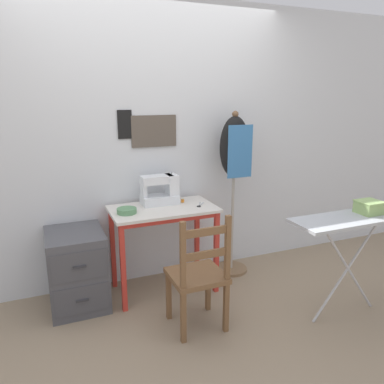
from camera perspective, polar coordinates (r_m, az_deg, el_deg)
name	(u,v)px	position (r m, az deg, el deg)	size (l,w,h in m)	color
ground_plane	(174,302)	(3.35, -2.74, -16.45)	(14.00, 14.00, 0.00)	gray
wall_back	(151,146)	(3.45, -6.29, 7.01)	(10.00, 0.07, 2.55)	silver
sewing_table	(164,221)	(3.28, -4.34, -4.46)	(0.91, 0.52, 0.78)	silver
sewing_machine	(161,190)	(3.34, -4.69, 0.26)	(0.34, 0.18, 0.28)	white
fabric_bowl	(127,211)	(3.13, -9.91, -2.81)	(0.16, 0.16, 0.04)	#56895B
scissors	(200,205)	(3.30, 1.18, -2.04)	(0.11, 0.14, 0.01)	silver
thread_spool_near_machine	(183,200)	(3.39, -1.44, -1.30)	(0.04, 0.04, 0.04)	orange
wooden_chair	(198,276)	(2.84, 0.97, -12.66)	(0.40, 0.38, 0.92)	brown
filing_cabinet	(77,269)	(3.31, -17.10, -11.17)	(0.46, 0.55, 0.65)	#4C4C51
dress_form	(234,159)	(3.54, 6.45, 5.07)	(0.32, 0.32, 1.59)	#846647
ironing_board	(353,223)	(3.11, 23.35, -4.35)	(1.00, 0.33, 0.84)	#ADB2B7
storage_box	(369,207)	(3.22, 25.38, -2.09)	(0.18, 0.17, 0.10)	#8EB266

